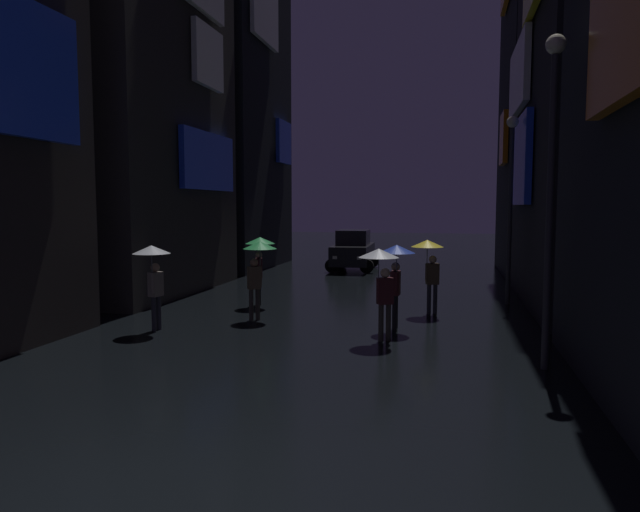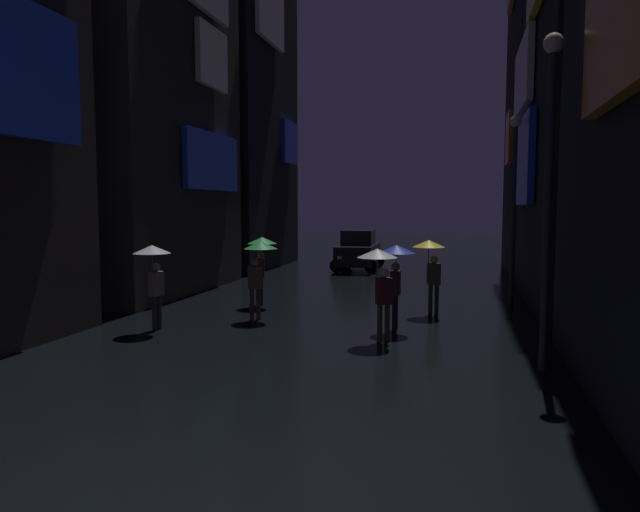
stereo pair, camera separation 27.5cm
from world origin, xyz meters
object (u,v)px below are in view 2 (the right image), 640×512
pedestrian_far_right_clear (379,269)px  streetlamp_right_far (514,188)px  pedestrian_midstreet_centre_green (262,252)px  pedestrian_midstreet_left_yellow (430,256)px  pedestrian_foreground_right_blue (396,263)px  car_distant (358,251)px  streetlamp_right_near (549,166)px  pedestrian_foreground_left_clear (153,263)px  pedestrian_near_crossing_green (259,258)px

pedestrian_far_right_clear → streetlamp_right_far: bearing=60.7°
pedestrian_midstreet_centre_green → streetlamp_right_far: streetlamp_right_far is taller
pedestrian_midstreet_left_yellow → pedestrian_far_right_clear: bearing=-104.6°
pedestrian_foreground_right_blue → car_distant: pedestrian_foreground_right_blue is taller
streetlamp_right_near → streetlamp_right_far: size_ratio=1.06×
pedestrian_foreground_right_blue → pedestrian_midstreet_left_yellow: (0.71, 2.23, 0.00)m
pedestrian_midstreet_centre_green → car_distant: 10.49m
pedestrian_midstreet_centre_green → pedestrian_foreground_left_clear: (-1.34, -4.04, 0.00)m
pedestrian_midstreet_centre_green → car_distant: pedestrian_midstreet_centre_green is taller
pedestrian_foreground_right_blue → pedestrian_midstreet_centre_green: 5.08m
pedestrian_foreground_left_clear → car_distant: (2.49, 14.44, -0.74)m
car_distant → pedestrian_near_crossing_green: bearing=-92.1°
pedestrian_foreground_left_clear → pedestrian_far_right_clear: size_ratio=1.00×
pedestrian_near_crossing_green → pedestrian_far_right_clear: bearing=-26.7°
pedestrian_foreground_right_blue → pedestrian_foreground_left_clear: 5.95m
pedestrian_near_crossing_green → pedestrian_midstreet_left_yellow: (4.44, 1.81, 0.00)m
pedestrian_near_crossing_green → streetlamp_right_far: (6.80, 4.10, 1.94)m
pedestrian_midstreet_left_yellow → pedestrian_foreground_left_clear: 7.47m
pedestrian_foreground_left_clear → pedestrian_near_crossing_green: bearing=43.9°
car_distant → streetlamp_right_near: (6.34, -15.75, 2.86)m
pedestrian_foreground_right_blue → pedestrian_far_right_clear: same height
pedestrian_midstreet_centre_green → pedestrian_midstreet_left_yellow: bearing=-3.3°
pedestrian_midstreet_centre_green → pedestrian_far_right_clear: size_ratio=1.00×
streetlamp_right_far → pedestrian_foreground_left_clear: bearing=-145.6°
streetlamp_right_near → streetlamp_right_far: bearing=90.0°
pedestrian_midstreet_left_yellow → streetlamp_right_far: (2.36, 2.29, 1.94)m
pedestrian_near_crossing_green → streetlamp_right_near: size_ratio=0.35×
pedestrian_midstreet_centre_green → streetlamp_right_near: size_ratio=0.35×
pedestrian_far_right_clear → car_distant: bearing=102.1°
pedestrian_foreground_right_blue → car_distant: size_ratio=0.50×
pedestrian_foreground_left_clear → pedestrian_far_right_clear: same height
pedestrian_foreground_left_clear → pedestrian_foreground_right_blue: bearing=14.8°
pedestrian_near_crossing_green → car_distant: bearing=87.9°
pedestrian_midstreet_centre_green → car_distant: (1.14, 10.40, -0.74)m
pedestrian_foreground_left_clear → streetlamp_right_near: streetlamp_right_near is taller
pedestrian_near_crossing_green → streetlamp_right_near: 7.83m
pedestrian_foreground_right_blue → pedestrian_near_crossing_green: size_ratio=1.00×
pedestrian_foreground_right_blue → streetlamp_right_near: streetlamp_right_near is taller
streetlamp_right_far → streetlamp_right_near: bearing=-90.0°
pedestrian_foreground_right_blue → pedestrian_foreground_left_clear: (-5.75, -1.52, 0.00)m
car_distant → pedestrian_midstreet_centre_green: bearing=-96.3°
pedestrian_foreground_right_blue → car_distant: (-3.27, 12.93, -0.74)m
pedestrian_foreground_right_blue → streetlamp_right_near: size_ratio=0.35×
pedestrian_foreground_right_blue → pedestrian_midstreet_centre_green: (-4.41, 2.53, 0.00)m
pedestrian_midstreet_centre_green → pedestrian_midstreet_left_yellow: (5.12, -0.29, 0.00)m
pedestrian_midstreet_centre_green → streetlamp_right_far: (7.48, 1.99, 1.94)m
pedestrian_near_crossing_green → pedestrian_midstreet_left_yellow: bearing=22.1°
pedestrian_foreground_right_blue → pedestrian_midstreet_centre_green: size_ratio=1.00×
pedestrian_midstreet_left_yellow → streetlamp_right_far: size_ratio=0.36×
pedestrian_midstreet_centre_green → pedestrian_midstreet_left_yellow: 5.13m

